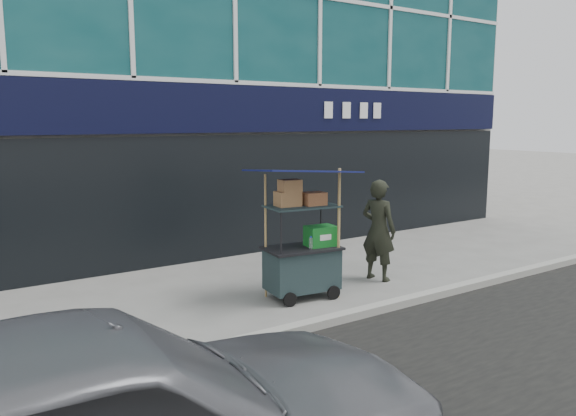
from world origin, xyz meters
TOP-DOWN VIEW (x-y plane):
  - ground at (0.00, 0.00)m, footprint 80.00×80.00m
  - curb at (0.00, -0.20)m, footprint 80.00×0.18m
  - vendor_cart at (-0.48, 0.97)m, footprint 1.61×1.23m
  - vendor_man at (1.14, 1.05)m, footprint 0.57×0.72m

SIDE VIEW (x-z plane):
  - ground at x=0.00m, z-range 0.00..0.00m
  - curb at x=0.00m, z-range 0.00..0.12m
  - vendor_cart at x=-0.48m, z-range -0.30..1.72m
  - vendor_man at x=1.14m, z-range 0.00..1.71m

